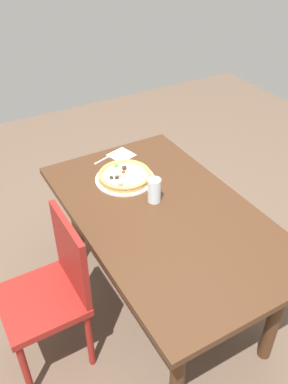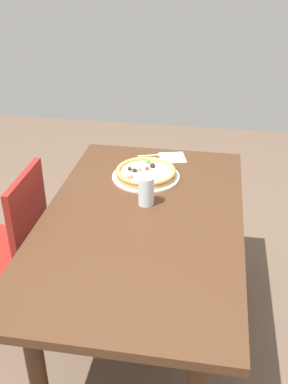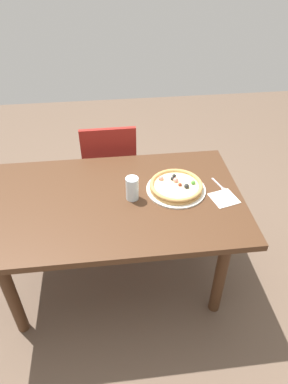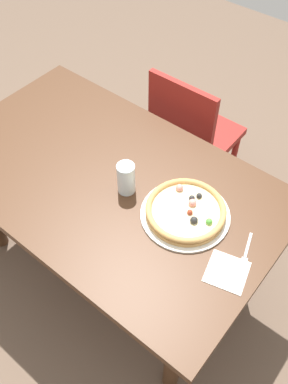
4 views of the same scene
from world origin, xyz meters
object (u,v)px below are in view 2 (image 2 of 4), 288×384
plate (146,176)px  pizza (146,172)px  dining_table (142,234)px  drinking_glass (146,191)px  fork (155,155)px  napkin (172,158)px  chair_near (10,245)px

plate → pizza: (-0.00, -0.00, 0.03)m
dining_table → pizza: (-0.38, -0.04, 0.13)m
dining_table → drinking_glass: (-0.11, 0.00, 0.16)m
dining_table → fork: bearing=-176.6°
plate → fork: bearing=178.8°
fork → napkin: fork is taller
dining_table → chair_near: 0.67m
dining_table → pizza: bearing=-173.2°
chair_near → dining_table: bearing=-90.4°
napkin → pizza: bearing=-23.3°
dining_table → drinking_glass: drinking_glass is taller
fork → pizza: bearing=-109.5°
drinking_glass → napkin: drinking_glass is taller
drinking_glass → napkin: size_ratio=1.00×
plate → pizza: size_ratio=1.12×
pizza → fork: pizza is taller
plate → fork: size_ratio=2.16×
fork → napkin: size_ratio=1.16×
dining_table → chair_near: chair_near is taller
fork → chair_near: bearing=-151.7°
dining_table → napkin: napkin is taller
drinking_glass → napkin: (-0.52, 0.06, -0.07)m
chair_near → napkin: (-0.63, 0.72, 0.24)m
chair_near → drinking_glass: chair_near is taller
chair_near → drinking_glass: (-0.11, 0.66, 0.30)m
chair_near → fork: 0.93m
dining_table → plate: size_ratio=4.28×
dining_table → drinking_glass: bearing=179.3°
dining_table → plate: bearing=-173.3°
chair_near → fork: chair_near is taller
fork → drinking_glass: 0.54m
napkin → fork: bearing=-98.1°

